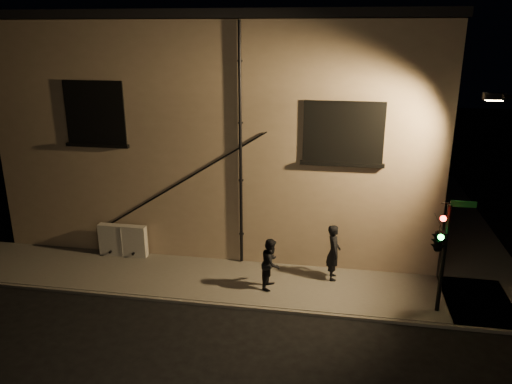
% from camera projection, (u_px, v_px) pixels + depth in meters
% --- Properties ---
extents(ground, '(90.00, 90.00, 0.00)m').
position_uv_depth(ground, '(280.00, 311.00, 15.14)').
color(ground, black).
extents(sidewalk, '(21.00, 16.00, 0.12)m').
position_uv_depth(sidewalk, '(327.00, 252.00, 19.04)').
color(sidewalk, '#58544F').
rests_on(sidewalk, ground).
extents(building, '(16.20, 12.23, 8.80)m').
position_uv_depth(building, '(242.00, 116.00, 22.71)').
color(building, tan).
rests_on(building, ground).
extents(utility_cabinet, '(1.82, 0.31, 1.19)m').
position_uv_depth(utility_cabinet, '(123.00, 240.00, 18.48)').
color(utility_cabinet, '#B5B1AC').
rests_on(utility_cabinet, sidewalk).
extents(pedestrian_a, '(0.53, 0.75, 1.93)m').
position_uv_depth(pedestrian_a, '(334.00, 252.00, 16.63)').
color(pedestrian_a, black).
rests_on(pedestrian_a, sidewalk).
extents(pedestrian_b, '(0.74, 0.90, 1.69)m').
position_uv_depth(pedestrian_b, '(271.00, 263.00, 16.10)').
color(pedestrian_b, black).
rests_on(pedestrian_b, sidewalk).
extents(traffic_signal, '(1.14, 2.02, 3.50)m').
position_uv_depth(traffic_signal, '(439.00, 239.00, 14.18)').
color(traffic_signal, black).
rests_on(traffic_signal, sidewalk).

